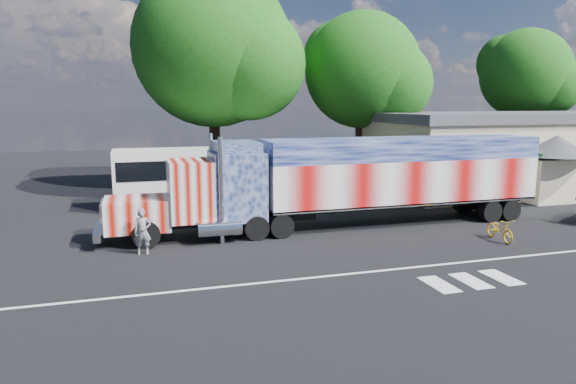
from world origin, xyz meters
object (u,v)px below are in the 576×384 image
object	(u,v)px
semi_truck	(352,179)
coach_bus	(217,176)
tree_n_mid	(215,48)
tree_far_ne	(527,74)
tree_ne_a	(364,71)
bicycle	(500,229)
woman	(143,232)

from	to	relation	value
semi_truck	coach_bus	distance (m)	8.83
coach_bus	tree_n_mid	xyz separation A→B (m)	(0.86, 5.05, 7.61)
semi_truck	coach_bus	bearing A→B (deg)	127.23
tree_far_ne	tree_ne_a	size ratio (longest dim) A/B	1.02
tree_n_mid	tree_far_ne	size ratio (longest dim) A/B	1.18
tree_ne_a	tree_n_mid	bearing A→B (deg)	177.54
semi_truck	bicycle	size ratio (longest dim) A/B	11.39
coach_bus	semi_truck	bearing A→B (deg)	-52.77
woman	bicycle	world-z (taller)	woman
woman	tree_ne_a	distance (m)	21.83
semi_truck	bicycle	bearing A→B (deg)	-39.85
tree_n_mid	woman	bearing A→B (deg)	-110.31
coach_bus	woman	world-z (taller)	coach_bus
coach_bus	bicycle	size ratio (longest dim) A/B	6.16
woman	tree_far_ne	xyz separation A→B (m)	(33.56, 18.40, 7.44)
semi_truck	woman	distance (m)	9.95
woman	tree_n_mid	size ratio (longest dim) A/B	0.12
tree_n_mid	tree_far_ne	distance (m)	28.72
bicycle	tree_far_ne	xyz separation A→B (m)	(18.85, 20.66, 7.85)
bicycle	coach_bus	bearing A→B (deg)	138.59
woman	bicycle	size ratio (longest dim) A/B	0.98
bicycle	tree_n_mid	world-z (taller)	tree_n_mid
woman	bicycle	distance (m)	14.88
coach_bus	tree_ne_a	distance (m)	13.68
semi_truck	tree_far_ne	distance (m)	29.63
tree_ne_a	coach_bus	bearing A→B (deg)	-157.69
tree_n_mid	coach_bus	bearing A→B (deg)	-99.67
woman	tree_ne_a	bearing A→B (deg)	44.75
semi_truck	tree_ne_a	bearing A→B (deg)	63.11
coach_bus	bicycle	xyz separation A→B (m)	(10.38, -11.22, -1.23)
bicycle	tree_far_ne	world-z (taller)	tree_far_ne
coach_bus	tree_n_mid	bearing A→B (deg)	80.33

